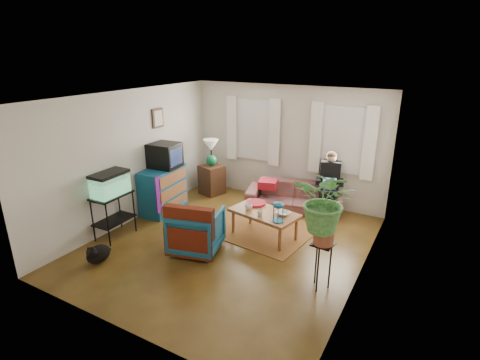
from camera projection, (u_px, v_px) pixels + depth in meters
The scene contains 31 objects.
floor at pixel (229, 244), 6.71m from camera, with size 4.50×5.00×0.01m, color #4F2B14.
ceiling at pixel (227, 97), 5.85m from camera, with size 4.50×5.00×0.01m, color white.
wall_back at pixel (286, 144), 8.34m from camera, with size 4.50×0.01×2.60m, color silver.
wall_front at pixel (114, 237), 4.23m from camera, with size 4.50×0.01×2.60m, color silver.
wall_left at pixel (130, 158), 7.32m from camera, with size 0.01×5.00×2.60m, color silver.
wall_right at pixel (366, 201), 5.24m from camera, with size 0.01×5.00×2.60m, color silver.
window_left at pixel (254, 130), 8.61m from camera, with size 1.08×0.04×1.38m, color white.
window_right at pixel (343, 140), 7.66m from camera, with size 1.08×0.04×1.38m, color white.
curtains_left at pixel (252, 131), 8.54m from camera, with size 1.36×0.06×1.50m, color white.
curtains_right at pixel (342, 141), 7.59m from camera, with size 1.36×0.06×1.50m, color white.
picture_frame at pixel (158, 118), 7.79m from camera, with size 0.04×0.32×0.40m, color #3D2616.
area_rug at pixel (259, 228), 7.30m from camera, with size 2.00×1.60×0.01m, color maroon.
sofa at pixel (294, 192), 8.08m from camera, with size 2.02×0.79×0.79m, color brown.
seated_person at pixel (329, 186), 7.84m from camera, with size 0.50×0.62×1.20m, color black, non-canonical shape.
side_table at pixel (212, 180), 8.97m from camera, with size 0.48×0.48×0.70m, color #3A2715.
table_lamp at pixel (211, 153), 8.75m from camera, with size 0.36×0.36×0.64m, color white, non-canonical shape.
dresser at pixel (163, 190), 7.96m from camera, with size 0.53×1.07×0.96m, color #136B73.
crt_tv at pixel (165, 155), 7.80m from camera, with size 0.59×0.53×0.51m, color black.
aquarium_stand at pixel (114, 216), 6.87m from camera, with size 0.42×0.74×0.83m, color black.
aquarium at pixel (110, 183), 6.66m from camera, with size 0.37×0.68×0.44m, color #7FD899.
black_cat at pixel (98, 252), 6.09m from camera, with size 0.28×0.44×0.37m, color black.
armchair at pixel (196, 228), 6.39m from camera, with size 0.81×0.76×0.83m, color #115268.
serape_throw at pixel (189, 227), 6.04m from camera, with size 0.84×0.19×0.69m, color #9E0A0A.
coffee_table at pixel (264, 224), 6.90m from camera, with size 1.23×0.67×0.51m, color brown.
cup_a at pixel (249, 207), 6.89m from camera, with size 0.14×0.14×0.11m, color white.
cup_b at pixel (260, 213), 6.62m from camera, with size 0.11×0.11×0.11m, color beige.
bowl at pixel (283, 213), 6.68m from camera, with size 0.24×0.24×0.06m, color white.
snack_tray at pixel (256, 203), 7.14m from camera, with size 0.38×0.38×0.04m, color #B21414.
birdcage at pixel (278, 212), 6.37m from camera, with size 0.20×0.20×0.36m, color #115B6B, non-canonical shape.
plant_stand at pixel (321, 266), 5.38m from camera, with size 0.31×0.31×0.73m, color black.
potted_plant at pixel (326, 211), 5.09m from camera, with size 0.83×0.72×0.92m, color #599947.
Camera 1 is at (3.09, -5.09, 3.31)m, focal length 28.00 mm.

